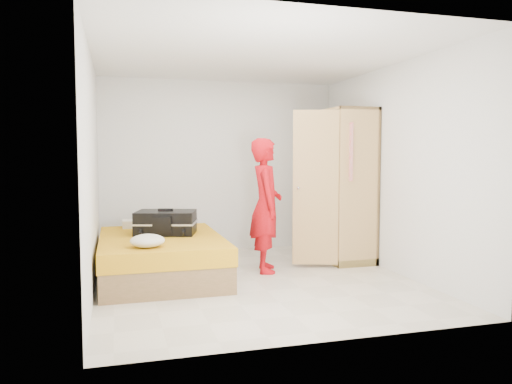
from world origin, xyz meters
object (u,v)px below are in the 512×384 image
object	(u,v)px
round_cushion	(147,241)
person	(266,205)
wardrobe	(338,189)
bed	(161,257)
suitcase	(166,223)

from	to	relation	value
round_cushion	person	bearing A→B (deg)	23.32
wardrobe	person	world-z (taller)	wardrobe
bed	person	xyz separation A→B (m)	(1.31, -0.03, 0.59)
wardrobe	person	distance (m)	1.28
person	suitcase	distance (m)	1.27
bed	person	bearing A→B (deg)	-1.50
wardrobe	round_cushion	xyz separation A→B (m)	(-2.70, -1.08, -0.43)
suitcase	round_cushion	world-z (taller)	suitcase
wardrobe	person	xyz separation A→B (m)	(-1.19, -0.43, -0.16)
bed	round_cushion	size ratio (longest dim) A/B	5.52
bed	wardrobe	size ratio (longest dim) A/B	0.96
bed	wardrobe	distance (m)	2.64
person	bed	bearing A→B (deg)	99.30
wardrobe	bed	bearing A→B (deg)	-171.06
suitcase	person	bearing A→B (deg)	6.12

